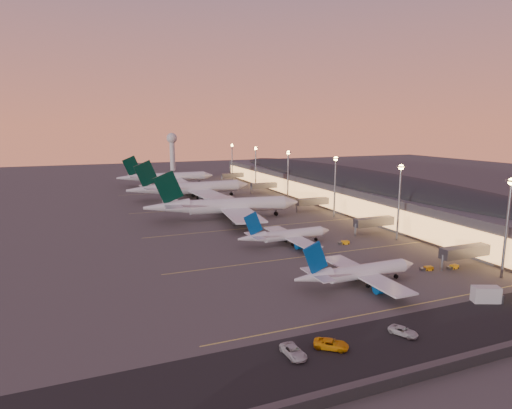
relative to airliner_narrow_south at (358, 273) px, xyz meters
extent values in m
plane|color=#484542|center=(1.42, 30.27, -3.19)|extent=(700.00, 700.00, 0.00)
cylinder|color=silver|center=(2.99, 0.02, 0.06)|extent=(21.33, 3.79, 3.63)
cone|color=silver|center=(15.36, 0.12, 0.06)|extent=(3.46, 3.65, 3.63)
cone|color=silver|center=(-12.47, -0.10, 0.51)|extent=(9.65, 3.70, 3.63)
cube|color=silver|center=(1.96, 0.01, -0.58)|extent=(6.42, 30.59, 0.40)
cylinder|color=#094790|center=(2.60, 6.74, -1.80)|extent=(4.83, 2.76, 2.72)
cylinder|color=#094790|center=(2.70, -6.70, -1.80)|extent=(4.83, 2.76, 2.72)
cube|color=#094790|center=(-11.99, -0.09, 5.21)|extent=(6.65, 0.59, 7.87)
cube|color=silver|center=(-11.30, -0.09, 1.05)|extent=(3.52, 11.02, 0.25)
cylinder|color=black|center=(11.94, 0.09, -2.47)|extent=(0.29, 0.29, 1.43)
cylinder|color=black|center=(11.94, 0.09, -2.68)|extent=(1.02, 0.64, 1.02)
cylinder|color=black|center=(1.26, 2.55, -2.47)|extent=(0.29, 0.29, 1.43)
cylinder|color=black|center=(1.26, 2.55, -2.68)|extent=(1.02, 0.64, 1.02)
cylinder|color=black|center=(1.29, -2.53, -2.47)|extent=(0.29, 0.29, 1.43)
cylinder|color=black|center=(1.29, -2.53, -2.68)|extent=(1.02, 0.64, 1.02)
cylinder|color=silver|center=(2.41, 39.36, -0.03)|extent=(20.87, 4.27, 3.53)
cone|color=silver|center=(14.45, 39.79, -0.03)|extent=(3.47, 3.65, 3.53)
cone|color=silver|center=(-12.65, 38.82, 0.42)|extent=(9.50, 3.86, 3.53)
cube|color=silver|center=(1.40, 39.32, -0.64)|extent=(7.08, 29.96, 0.39)
cylinder|color=#094790|center=(1.84, 45.89, -1.84)|extent=(4.78, 2.82, 2.65)
cylinder|color=#094790|center=(2.30, 32.80, -1.84)|extent=(4.78, 2.82, 2.65)
cube|color=#094790|center=(-12.18, 38.84, 5.00)|extent=(6.49, 0.76, 7.67)
cube|color=silver|center=(-11.51, 38.86, 0.95)|extent=(3.73, 10.83, 0.25)
cylinder|color=black|center=(11.12, 39.67, -2.49)|extent=(0.29, 0.29, 1.40)
cylinder|color=black|center=(11.12, 39.67, -2.69)|extent=(1.01, 0.65, 0.99)
cylinder|color=black|center=(0.65, 41.77, -2.49)|extent=(0.29, 0.29, 1.40)
cylinder|color=black|center=(0.65, 41.77, -2.69)|extent=(1.01, 0.65, 0.99)
cylinder|color=black|center=(0.82, 36.83, -2.49)|extent=(0.29, 0.29, 1.40)
cylinder|color=black|center=(0.82, 36.83, -2.69)|extent=(1.01, 0.65, 0.99)
cylinder|color=silver|center=(-1.29, 84.17, 2.35)|extent=(41.11, 10.21, 6.15)
cone|color=silver|center=(22.22, 81.80, 2.35)|extent=(7.15, 6.78, 6.15)
cone|color=silver|center=(-30.68, 87.13, 3.12)|extent=(18.90, 7.97, 6.15)
cube|color=silver|center=(-3.25, 84.37, 1.27)|extent=(17.72, 60.37, 0.68)
cylinder|color=#56595D|center=(-0.63, 97.26, -0.80)|extent=(9.61, 5.51, 4.62)
cylinder|color=#56595D|center=(-3.26, 71.22, -0.80)|extent=(9.61, 5.51, 4.62)
cube|color=black|center=(-29.77, 87.04, 11.07)|extent=(12.17, 2.14, 13.66)
cube|color=silver|center=(-28.46, 86.91, 4.04)|extent=(8.68, 21.97, 0.43)
cylinder|color=black|center=(15.71, 82.46, -1.96)|extent=(0.54, 0.54, 2.46)
cylinder|color=black|center=(15.71, 82.46, -2.33)|extent=(1.82, 1.24, 1.72)
cylinder|color=black|center=(-4.13, 88.79, -1.96)|extent=(0.54, 0.54, 2.46)
cylinder|color=black|center=(-4.13, 88.79, -2.33)|extent=(1.82, 1.24, 1.72)
cylinder|color=black|center=(-4.99, 80.21, -1.96)|extent=(0.54, 0.54, 2.46)
cylinder|color=black|center=(-4.99, 80.21, -2.33)|extent=(1.82, 1.24, 1.72)
cylinder|color=silver|center=(-2.42, 140.02, 2.46)|extent=(41.85, 9.15, 6.28)
cone|color=silver|center=(21.63, 141.70, 2.46)|extent=(7.12, 6.73, 6.28)
cone|color=silver|center=(-32.48, 137.92, 3.25)|extent=(19.14, 7.57, 6.28)
cube|color=silver|center=(-4.43, 139.88, 1.36)|extent=(16.25, 61.38, 0.69)
cylinder|color=#56595D|center=(-4.02, 153.29, -0.76)|extent=(9.68, 5.35, 4.71)
cylinder|color=#56595D|center=(-2.16, 126.66, -0.76)|extent=(9.68, 5.35, 4.71)
cube|color=black|center=(-31.55, 137.99, 11.35)|extent=(12.42, 1.80, 13.93)
cube|color=silver|center=(-30.21, 138.08, 4.19)|extent=(8.20, 22.26, 0.44)
cylinder|color=black|center=(14.97, 141.23, -1.93)|extent=(0.54, 0.54, 2.51)
cylinder|color=black|center=(14.97, 141.23, -2.31)|extent=(1.83, 1.22, 1.76)
cylinder|color=black|center=(-6.07, 144.17, -1.93)|extent=(0.54, 0.54, 2.51)
cylinder|color=black|center=(-6.07, 144.17, -2.31)|extent=(1.83, 1.22, 1.76)
cylinder|color=black|center=(-5.46, 135.40, -1.93)|extent=(0.54, 0.54, 2.51)
cylinder|color=black|center=(-5.46, 135.40, -2.31)|extent=(1.83, 1.22, 1.76)
cylinder|color=silver|center=(-5.37, 196.87, 2.08)|extent=(38.73, 5.88, 5.86)
cone|color=silver|center=(17.12, 196.85, 2.08)|extent=(6.25, 5.86, 5.86)
cone|color=silver|center=(-33.47, 196.89, 2.81)|extent=(17.49, 5.87, 5.86)
cube|color=silver|center=(-7.24, 196.87, 1.06)|extent=(11.28, 56.61, 0.64)
cylinder|color=#56595D|center=(-5.98, 209.32, -0.92)|extent=(8.75, 4.40, 4.39)
cylinder|color=#56595D|center=(-6.00, 184.42, -0.92)|extent=(8.75, 4.40, 4.39)
cube|color=black|center=(-32.60, 196.89, 10.38)|extent=(11.55, 0.89, 12.99)
cube|color=silver|center=(-31.35, 196.89, 3.69)|extent=(6.26, 20.38, 0.41)
cylinder|color=black|center=(10.90, 196.86, -2.02)|extent=(0.47, 0.47, 2.34)
cylinder|color=black|center=(10.90, 196.86, -2.37)|extent=(1.64, 1.03, 1.64)
cylinder|color=black|center=(-8.49, 200.97, -2.02)|extent=(0.47, 0.47, 2.34)
cylinder|color=black|center=(-8.49, 200.97, -2.37)|extent=(1.64, 1.03, 1.64)
cylinder|color=black|center=(-8.49, 192.77, -2.02)|extent=(0.47, 0.47, 2.34)
cylinder|color=black|center=(-8.49, 192.77, -2.37)|extent=(1.64, 1.03, 1.64)
cube|color=#46464B|center=(63.42, 102.77, 2.81)|extent=(40.00, 255.00, 12.00)
ellipsoid|color=black|center=(63.42, 102.77, 8.81)|extent=(39.00, 253.00, 10.92)
cube|color=#F8A95A|center=(43.22, 102.77, 1.81)|extent=(0.40, 244.80, 8.00)
cube|color=#56595D|center=(35.42, 0.27, 1.31)|extent=(16.00, 3.20, 3.00)
cylinder|color=gray|center=(27.42, 0.27, -0.99)|extent=(0.70, 0.70, 4.40)
cube|color=#56595D|center=(35.42, 40.27, 1.31)|extent=(16.00, 3.20, 3.00)
cylinder|color=gray|center=(27.42, 40.27, -0.99)|extent=(0.70, 0.70, 4.40)
cube|color=#56595D|center=(35.42, 85.27, 1.31)|extent=(16.00, 3.20, 3.00)
cylinder|color=gray|center=(27.42, 85.27, -0.99)|extent=(0.70, 0.70, 4.40)
cube|color=#56595D|center=(35.42, 142.27, 1.31)|extent=(16.00, 3.20, 3.00)
cylinder|color=gray|center=(27.42, 142.27, -0.99)|extent=(0.70, 0.70, 4.40)
cube|color=#56595D|center=(35.42, 198.27, 1.31)|extent=(16.00, 3.20, 3.00)
cylinder|color=gray|center=(27.42, 198.27, -0.99)|extent=(0.70, 0.70, 4.40)
cylinder|color=gray|center=(37.42, -9.73, 9.31)|extent=(0.70, 0.70, 25.00)
cube|color=gray|center=(37.42, -9.73, 22.01)|extent=(2.20, 2.20, 0.50)
sphere|color=#FEC655|center=(37.42, -9.73, 21.81)|extent=(1.80, 1.80, 1.80)
cylinder|color=gray|center=(37.42, 30.27, 9.31)|extent=(0.70, 0.70, 25.00)
cube|color=gray|center=(37.42, 30.27, 22.01)|extent=(2.20, 2.20, 0.50)
sphere|color=#FEC655|center=(37.42, 30.27, 21.81)|extent=(1.80, 1.80, 1.80)
cylinder|color=gray|center=(37.42, 70.27, 9.31)|extent=(0.70, 0.70, 25.00)
cube|color=gray|center=(37.42, 70.27, 22.01)|extent=(2.20, 2.20, 0.50)
sphere|color=#FEC655|center=(37.42, 70.27, 21.81)|extent=(1.80, 1.80, 1.80)
cylinder|color=gray|center=(37.42, 115.27, 9.31)|extent=(0.70, 0.70, 25.00)
cube|color=gray|center=(37.42, 115.27, 22.01)|extent=(2.20, 2.20, 0.50)
sphere|color=#FEC655|center=(37.42, 115.27, 21.81)|extent=(1.80, 1.80, 1.80)
cylinder|color=gray|center=(37.42, 160.27, 9.31)|extent=(0.70, 0.70, 25.00)
cube|color=gray|center=(37.42, 160.27, 22.01)|extent=(2.20, 2.20, 0.50)
sphere|color=#FEC655|center=(37.42, 160.27, 21.81)|extent=(1.80, 1.80, 1.80)
cylinder|color=gray|center=(37.42, 205.27, 9.31)|extent=(0.70, 0.70, 25.00)
cube|color=gray|center=(37.42, 205.27, 22.01)|extent=(2.20, 2.20, 0.50)
sphere|color=#FEC655|center=(37.42, 205.27, 21.81)|extent=(1.80, 1.80, 1.80)
cylinder|color=silver|center=(11.42, 290.27, 9.81)|extent=(4.40, 4.40, 26.00)
sphere|color=silver|center=(11.42, 290.27, 24.81)|extent=(9.00, 9.00, 9.00)
cube|color=black|center=(1.42, -25.73, -3.18)|extent=(260.00, 16.00, 0.01)
cube|color=#D8C659|center=(1.42, -14.73, -3.18)|extent=(90.00, 0.36, 0.00)
cube|color=#D8C659|center=(1.42, 25.27, -3.18)|extent=(90.00, 0.36, 0.00)
cube|color=#D8C659|center=(1.42, 65.27, -3.18)|extent=(90.00, 0.36, 0.00)
cube|color=#D8C659|center=(1.42, 110.27, -3.18)|extent=(90.00, 0.36, 0.00)
cube|color=#D8C659|center=(1.42, 165.27, -3.18)|extent=(90.00, 0.36, 0.00)
cube|color=#2D2D30|center=(1.42, -37.73, -2.19)|extent=(124.00, 0.08, 1.90)
cylinder|color=#2D2D30|center=(-34.58, -37.73, -2.19)|extent=(0.12, 0.12, 2.00)
cylinder|color=#2D2D30|center=(-26.58, -37.73, -2.19)|extent=(0.12, 0.12, 2.00)
cylinder|color=#2D2D30|center=(-18.58, -37.73, -2.19)|extent=(0.12, 0.12, 2.00)
cylinder|color=#2D2D30|center=(-10.58, -37.73, -2.19)|extent=(0.12, 0.12, 2.00)
cylinder|color=#2D2D30|center=(-2.58, -37.73, -2.19)|extent=(0.12, 0.12, 2.00)
cube|color=#F2A30D|center=(24.42, 1.96, -2.67)|extent=(2.47, 1.79, 1.03)
cube|color=#56595D|center=(22.76, 2.26, -2.81)|extent=(1.51, 1.44, 0.75)
cylinder|color=black|center=(25.38, 2.50, -2.98)|extent=(0.44, 0.24, 0.41)
cylinder|color=black|center=(25.12, 1.12, -2.98)|extent=(0.44, 0.24, 0.41)
cylinder|color=black|center=(23.72, 2.80, -2.98)|extent=(0.44, 0.24, 0.41)
cylinder|color=black|center=(23.46, 1.42, -2.98)|extent=(0.44, 0.24, 0.41)
cube|color=#F2A30D|center=(31.99, 0.43, -2.68)|extent=(2.35, 1.60, 1.02)
cube|color=#56595D|center=(30.33, 0.28, -2.82)|extent=(1.41, 1.32, 0.74)
cylinder|color=black|center=(32.76, 1.20, -2.98)|extent=(0.42, 0.20, 0.41)
cylinder|color=black|center=(32.89, -0.18, -2.98)|extent=(0.42, 0.20, 0.41)
cylinder|color=black|center=(31.10, 1.05, -2.98)|extent=(0.42, 0.20, 0.41)
cylinder|color=black|center=(31.23, -0.34, -2.98)|extent=(0.42, 0.20, 0.41)
cube|color=#F2A30D|center=(18.07, 32.47, -2.64)|extent=(2.56, 1.80, 1.09)
cube|color=#56595D|center=(16.30, 32.72, -2.79)|extent=(1.55, 1.47, 0.79)
cylinder|color=black|center=(19.05, 33.09, -2.97)|extent=(0.46, 0.24, 0.44)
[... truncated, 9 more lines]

